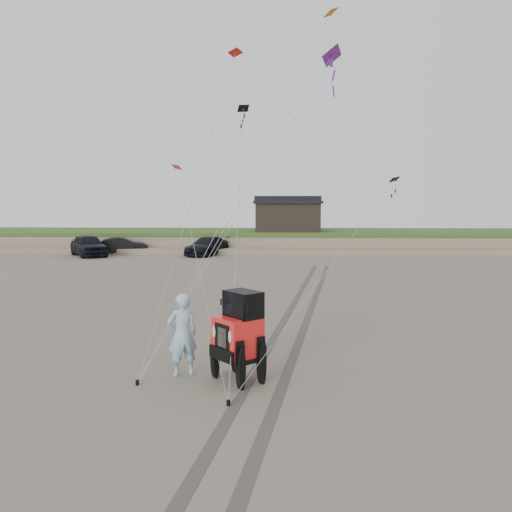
% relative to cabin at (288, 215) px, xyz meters
% --- Properties ---
extents(ground, '(160.00, 160.00, 0.00)m').
position_rel_cabin_xyz_m(ground, '(-2.00, -37.00, -3.24)').
color(ground, '#6B6054').
rests_on(ground, ground).
extents(dune_ridge, '(160.00, 14.25, 1.73)m').
position_rel_cabin_xyz_m(dune_ridge, '(-2.00, 0.50, -2.42)').
color(dune_ridge, '#7A6B54').
rests_on(dune_ridge, ground).
extents(cabin, '(6.40, 5.40, 3.35)m').
position_rel_cabin_xyz_m(cabin, '(0.00, 0.00, 0.00)').
color(cabin, black).
rests_on(cabin, dune_ridge).
extents(truck_a, '(4.74, 5.52, 1.79)m').
position_rel_cabin_xyz_m(truck_a, '(-16.46, -8.21, -2.34)').
color(truck_a, black).
rests_on(truck_a, ground).
extents(truck_b, '(4.63, 2.75, 1.44)m').
position_rel_cabin_xyz_m(truck_b, '(-14.29, -6.42, -2.52)').
color(truck_b, black).
rests_on(truck_b, ground).
extents(truck_c, '(3.73, 5.66, 1.52)m').
position_rel_cabin_xyz_m(truck_c, '(-6.82, -6.99, -2.48)').
color(truck_c, black).
rests_on(truck_c, ground).
extents(jeep, '(4.63, 4.44, 1.67)m').
position_rel_cabin_xyz_m(jeep, '(-1.81, -37.16, -2.40)').
color(jeep, '#FF2420').
rests_on(jeep, ground).
extents(man, '(0.86, 0.74, 1.99)m').
position_rel_cabin_xyz_m(man, '(-3.16, -36.81, -2.24)').
color(man, '#87BBD1').
rests_on(man, ground).
extents(kite_flock, '(9.12, 6.62, 7.54)m').
position_rel_cabin_xyz_m(kite_flock, '(0.49, -27.49, 6.85)').
color(kite_flock, black).
rests_on(kite_flock, ground).
extents(stake_main, '(0.08, 0.08, 0.12)m').
position_rel_cabin_xyz_m(stake_main, '(-4.06, -37.53, -3.18)').
color(stake_main, black).
rests_on(stake_main, ground).
extents(stake_aux, '(0.08, 0.08, 0.12)m').
position_rel_cabin_xyz_m(stake_aux, '(-1.89, -38.62, -3.18)').
color(stake_aux, black).
rests_on(stake_aux, ground).
extents(tire_tracks, '(5.22, 29.74, 0.01)m').
position_rel_cabin_xyz_m(tire_tracks, '(0.00, -29.00, -3.23)').
color(tire_tracks, '#4C443D').
rests_on(tire_tracks, ground).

